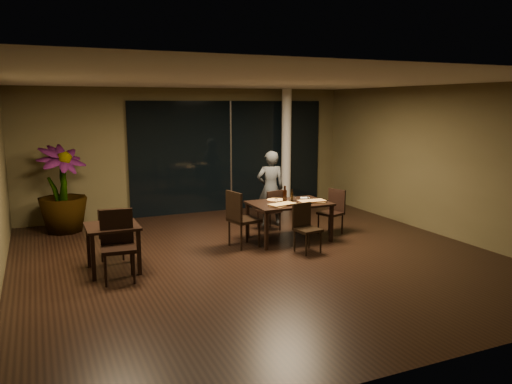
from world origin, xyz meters
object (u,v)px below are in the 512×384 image
object	(u,v)px
main_table	(289,206)
bottle_c	(285,194)
chair_main_left	(240,216)
bottle_a	(284,194)
chair_side_far	(112,231)
diner	(270,189)
bottle_b	(292,196)
potted_plant	(62,189)
chair_main_right	(333,209)
chair_main_near	(305,225)
side_table	(112,233)
chair_side_near	(118,241)
chair_main_far	(271,208)

from	to	relation	value
main_table	bottle_c	distance (m)	0.25
chair_main_left	bottle_a	bearing A→B (deg)	-95.59
chair_side_far	diner	size ratio (longest dim) A/B	0.55
diner	bottle_c	size ratio (longest dim) A/B	5.32
bottle_b	diner	bearing A→B (deg)	84.49
chair_main_left	potted_plant	world-z (taller)	potted_plant
chair_main_left	chair_main_right	bearing A→B (deg)	-97.37
chair_side_far	chair_main_near	bearing A→B (deg)	171.01
diner	bottle_a	xyz separation A→B (m)	(-0.26, -1.16, 0.09)
bottle_a	bottle_b	size ratio (longest dim) A/B	1.27
side_table	bottle_c	size ratio (longest dim) A/B	2.60
side_table	chair_main_right	bearing A→B (deg)	7.58
diner	bottle_b	distance (m)	1.21
chair_side_near	chair_main_far	bearing A→B (deg)	31.82
bottle_a	main_table	bearing A→B (deg)	-22.26
side_table	bottle_b	distance (m)	3.50
chair_main_right	bottle_c	distance (m)	1.18
chair_side_near	diner	size ratio (longest dim) A/B	0.65
bottle_c	chair_side_far	bearing A→B (deg)	179.77
chair_main_far	chair_main_left	distance (m)	1.35
main_table	bottle_c	bearing A→B (deg)	110.01
chair_main_far	chair_main_right	distance (m)	1.27
chair_main_left	bottle_c	distance (m)	1.08
chair_main_near	chair_side_far	world-z (taller)	chair_side_far
side_table	chair_side_near	world-z (taller)	chair_side_near
side_table	bottle_a	xyz separation A→B (m)	(3.32, 0.53, 0.29)
chair_main_left	bottle_b	distance (m)	1.15
diner	potted_plant	xyz separation A→B (m)	(-4.15, 1.26, 0.08)
diner	bottle_c	xyz separation A→B (m)	(-0.21, -1.10, 0.08)
main_table	potted_plant	distance (m)	4.69
chair_side_far	side_table	bearing A→B (deg)	90.23
main_table	potted_plant	size ratio (longest dim) A/B	0.83
chair_main_far	chair_side_near	xyz separation A→B (m)	(-3.38, -1.68, 0.11)
side_table	chair_side_far	size ratio (longest dim) A/B	0.88
bottle_c	chair_main_right	bearing A→B (deg)	-0.20
bottle_b	bottle_c	xyz separation A→B (m)	(-0.09, 0.11, 0.03)
chair_side_near	main_table	bearing A→B (deg)	20.39
chair_main_right	bottle_a	distance (m)	1.23
bottle_a	bottle_b	bearing A→B (deg)	-17.50
bottle_a	bottle_b	world-z (taller)	bottle_a
potted_plant	bottle_b	distance (m)	4.73
diner	chair_side_near	bearing A→B (deg)	42.47
chair_main_far	chair_main_near	distance (m)	1.56
main_table	bottle_b	size ratio (longest dim) A/B	5.84
chair_side_far	diner	xyz separation A→B (m)	(3.50, 1.08, 0.31)
diner	chair_main_near	bearing A→B (deg)	94.43
chair_main_far	potted_plant	xyz separation A→B (m)	(-3.97, 1.69, 0.41)
chair_main_near	chair_side_far	bearing A→B (deg)	155.23
side_table	bottle_a	size ratio (longest dim) A/B	2.45
potted_plant	side_table	bearing A→B (deg)	-78.91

